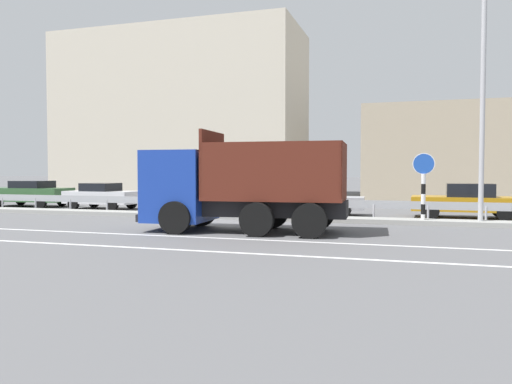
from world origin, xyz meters
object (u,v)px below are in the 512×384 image
at_px(median_road_sign, 423,186).
at_px(street_lamp_1, 483,85).
at_px(parked_car_6, 467,201).
at_px(parked_car_3, 102,196).
at_px(parked_car_4, 200,197).
at_px(parked_car_5, 313,199).
at_px(parked_car_2, 31,193).
at_px(dump_truck, 219,191).

distance_m(median_road_sign, street_lamp_1, 4.12).
bearing_deg(parked_car_6, parked_car_3, 92.56).
distance_m(median_road_sign, parked_car_6, 3.78).
relative_size(parked_car_3, parked_car_6, 0.87).
bearing_deg(parked_car_4, street_lamp_1, 80.24).
distance_m(parked_car_3, parked_car_5, 11.25).
distance_m(parked_car_3, parked_car_4, 5.65).
bearing_deg(parked_car_3, parked_car_2, -92.77).
height_order(parked_car_2, parked_car_3, parked_car_2).
bearing_deg(parked_car_5, dump_truck, -19.52).
height_order(street_lamp_1, parked_car_5, street_lamp_1).
height_order(median_road_sign, street_lamp_1, street_lamp_1).
distance_m(parked_car_2, parked_car_3, 4.97).
relative_size(parked_car_4, parked_car_6, 0.91).
bearing_deg(dump_truck, parked_car_3, 49.13).
distance_m(street_lamp_1, parked_car_5, 8.39).
height_order(dump_truck, median_road_sign, dump_truck).
distance_m(dump_truck, street_lamp_1, 10.09).
relative_size(median_road_sign, parked_car_3, 0.68).
relative_size(dump_truck, parked_car_3, 1.73).
relative_size(parked_car_3, parked_car_5, 0.86).
xyz_separation_m(parked_car_3, parked_car_5, (11.24, -0.29, 0.01)).
relative_size(median_road_sign, parked_car_5, 0.58).
bearing_deg(parked_car_4, parked_car_5, 92.69).
relative_size(parked_car_5, parked_car_6, 1.02).
distance_m(parked_car_3, parked_car_6, 17.72).
xyz_separation_m(dump_truck, parked_car_4, (-3.75, 6.92, -0.59)).
xyz_separation_m(parked_car_2, parked_car_4, (10.60, -0.62, -0.03)).
distance_m(dump_truck, parked_car_3, 11.80).
xyz_separation_m(street_lamp_1, parked_car_4, (-12.21, 2.90, -4.31)).
bearing_deg(dump_truck, parked_car_6, -52.34).
distance_m(street_lamp_1, parked_car_4, 13.27).
height_order(dump_truck, parked_car_3, dump_truck).
relative_size(parked_car_4, parked_car_5, 0.89).
height_order(dump_truck, parked_car_5, dump_truck).
xyz_separation_m(street_lamp_1, parked_car_2, (-22.81, 3.51, -4.29)).
xyz_separation_m(street_lamp_1, parked_car_6, (-0.13, 3.31, -4.31)).
distance_m(median_road_sign, parked_car_2, 21.14).
height_order(parked_car_3, parked_car_5, parked_car_5).
height_order(parked_car_2, parked_car_6, parked_car_6).
distance_m(parked_car_2, parked_car_6, 22.68).
xyz_separation_m(parked_car_2, parked_car_6, (22.68, -0.20, -0.02)).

